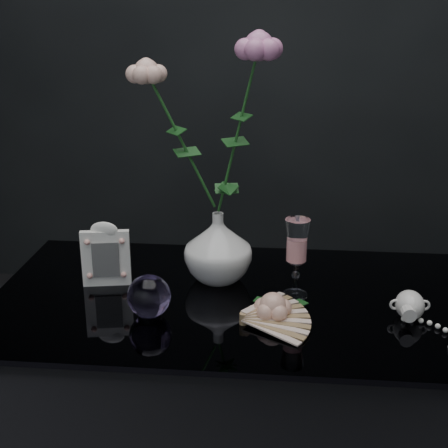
# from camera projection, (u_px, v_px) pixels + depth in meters

# --- Properties ---
(table) EXTENTS (1.05, 0.58, 0.76)m
(table) POSITION_uv_depth(u_px,v_px,m) (236.00, 443.00, 1.46)
(table) COLOR black
(table) RESTS_ON ground
(vase) EXTENTS (0.19, 0.19, 0.16)m
(vase) POSITION_uv_depth(u_px,v_px,m) (218.00, 247.00, 1.39)
(vase) COLOR white
(vase) RESTS_ON table
(wine_glass) EXTENTS (0.06, 0.06, 0.17)m
(wine_glass) POSITION_uv_depth(u_px,v_px,m) (296.00, 258.00, 1.31)
(wine_glass) COLOR white
(wine_glass) RESTS_ON table
(picture_frame) EXTENTS (0.12, 0.10, 0.15)m
(picture_frame) POSITION_uv_depth(u_px,v_px,m) (106.00, 254.00, 1.37)
(picture_frame) COLOR white
(picture_frame) RESTS_ON table
(paperweight) EXTENTS (0.11, 0.11, 0.09)m
(paperweight) POSITION_uv_depth(u_px,v_px,m) (149.00, 296.00, 1.24)
(paperweight) COLOR #9F81D2
(paperweight) RESTS_ON table
(paper_fan) EXTENTS (0.29, 0.25, 0.03)m
(paper_fan) POSITION_uv_depth(u_px,v_px,m) (243.00, 318.00, 1.22)
(paper_fan) COLOR beige
(paper_fan) RESTS_ON table
(loose_rose) EXTENTS (0.17, 0.19, 0.06)m
(loose_rose) POSITION_uv_depth(u_px,v_px,m) (273.00, 306.00, 1.23)
(loose_rose) COLOR #DAA38D
(loose_rose) RESTS_ON table
(pearl_jar) EXTENTS (0.20, 0.21, 0.06)m
(pearl_jar) POSITION_uv_depth(u_px,v_px,m) (410.00, 304.00, 1.24)
(pearl_jar) COLOR silver
(pearl_jar) RESTS_ON table
(roses) EXTENTS (0.30, 0.10, 0.43)m
(roses) POSITION_uv_depth(u_px,v_px,m) (211.00, 122.00, 1.30)
(roses) COLOR #FBBBA7
(roses) RESTS_ON vase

